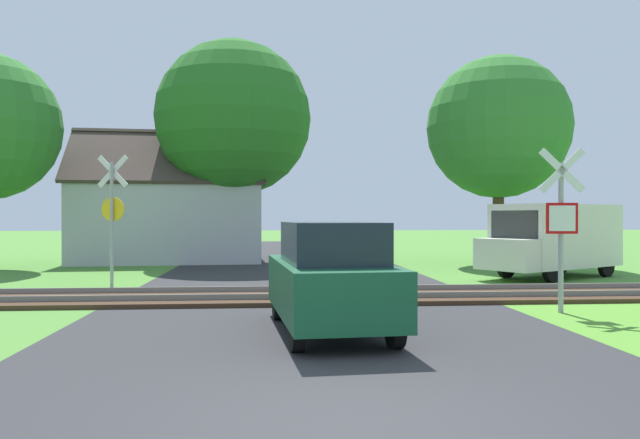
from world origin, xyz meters
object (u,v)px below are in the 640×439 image
(tree_right, at_px, (498,128))
(mail_truck, at_px, (553,237))
(tree_center, at_px, (233,119))
(stop_sign_near, at_px, (561,221))
(crossing_sign_far, at_px, (112,210))
(house, at_px, (169,218))
(parked_car, at_px, (330,277))

(tree_right, xyz_separation_m, mail_truck, (-0.35, -5.55, -4.15))
(mail_truck, bearing_deg, tree_center, 23.26)
(tree_center, relative_size, tree_right, 1.10)
(tree_center, bearing_deg, stop_sign_near, -62.96)
(crossing_sign_far, xyz_separation_m, house, (-0.03, 9.68, -0.21))
(stop_sign_near, relative_size, crossing_sign_far, 0.91)
(stop_sign_near, distance_m, crossing_sign_far, 11.17)
(house, height_order, mail_truck, house)
(tree_center, relative_size, parked_car, 2.19)
(house, height_order, tree_center, tree_center)
(tree_center, distance_m, parked_car, 16.60)
(crossing_sign_far, height_order, house, house)
(tree_center, bearing_deg, mail_truck, -35.44)
(crossing_sign_far, height_order, parked_car, crossing_sign_far)
(crossing_sign_far, xyz_separation_m, parked_car, (5.15, -7.02, -1.14))
(tree_right, bearing_deg, tree_center, 171.02)
(tree_center, distance_m, tree_right, 10.62)
(tree_right, bearing_deg, parked_car, -119.84)
(stop_sign_near, relative_size, tree_right, 0.39)
(crossing_sign_far, height_order, tree_center, tree_center)
(stop_sign_near, xyz_separation_m, parked_car, (-4.66, -1.70, -0.89))
(stop_sign_near, xyz_separation_m, tree_right, (3.36, 12.29, 3.60))
(stop_sign_near, height_order, tree_right, tree_right)
(crossing_sign_far, xyz_separation_m, tree_right, (13.18, 6.96, 3.35))
(crossing_sign_far, bearing_deg, parked_car, -39.40)
(stop_sign_near, bearing_deg, tree_right, -95.68)
(tree_center, height_order, mail_truck, tree_center)
(stop_sign_near, distance_m, tree_center, 16.18)
(crossing_sign_far, distance_m, tree_center, 9.81)
(tree_center, xyz_separation_m, tree_right, (10.48, -1.66, -0.49))
(stop_sign_near, distance_m, house, 17.95)
(crossing_sign_far, bearing_deg, house, 104.53)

